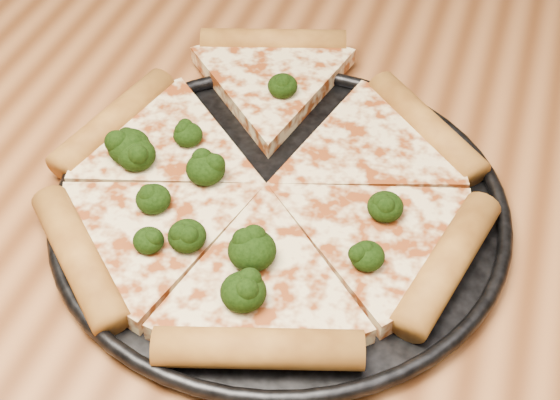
% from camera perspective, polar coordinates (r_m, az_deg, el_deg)
% --- Properties ---
extents(dining_table, '(1.20, 0.90, 0.75)m').
position_cam_1_polar(dining_table, '(0.73, -4.89, -3.79)').
color(dining_table, '#96582E').
rests_on(dining_table, ground).
extents(pizza_pan, '(0.35, 0.35, 0.02)m').
position_cam_1_polar(pizza_pan, '(0.63, -0.00, -0.54)').
color(pizza_pan, black).
rests_on(pizza_pan, dining_table).
extents(pizza, '(0.35, 0.39, 0.03)m').
position_cam_1_polar(pizza, '(0.64, -0.93, 1.42)').
color(pizza, beige).
rests_on(pizza, pizza_pan).
extents(broccoli_florets, '(0.24, 0.25, 0.03)m').
position_cam_1_polar(broccoli_florets, '(0.62, -4.96, 0.57)').
color(broccoli_florets, black).
rests_on(broccoli_florets, pizza).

